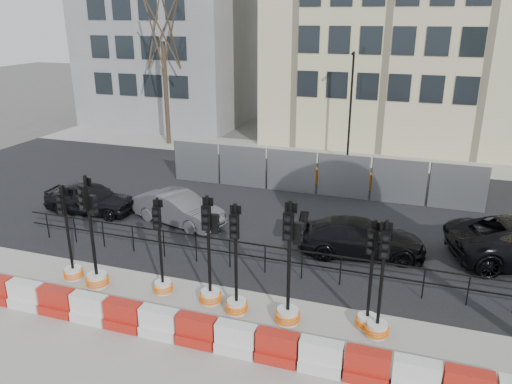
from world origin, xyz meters
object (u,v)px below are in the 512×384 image
(traffic_signal_h, at_px, (378,314))
(car_c, at_px, (361,238))
(traffic_signal_d, at_px, (210,279))
(traffic_signal_a, at_px, (71,261))
(car_a, at_px, (91,198))

(traffic_signal_h, xyz_separation_m, car_c, (-1.01, 4.57, -0.05))
(traffic_signal_d, xyz_separation_m, car_c, (3.67, 4.49, -0.16))
(traffic_signal_a, distance_m, traffic_signal_h, 9.31)
(car_a, bearing_deg, traffic_signal_h, -114.63)
(traffic_signal_a, xyz_separation_m, car_a, (-2.86, 4.92, 0.01))
(traffic_signal_a, distance_m, car_c, 9.48)
(traffic_signal_h, relative_size, car_c, 0.72)
(traffic_signal_a, xyz_separation_m, traffic_signal_d, (4.64, 0.09, 0.14))
(traffic_signal_a, height_order, car_c, traffic_signal_a)
(traffic_signal_d, distance_m, car_a, 8.93)
(traffic_signal_h, distance_m, car_c, 4.68)
(car_c, bearing_deg, traffic_signal_d, 131.52)
(car_a, distance_m, car_c, 11.17)
(traffic_signal_d, bearing_deg, car_c, 44.98)
(traffic_signal_h, bearing_deg, traffic_signal_d, 175.46)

